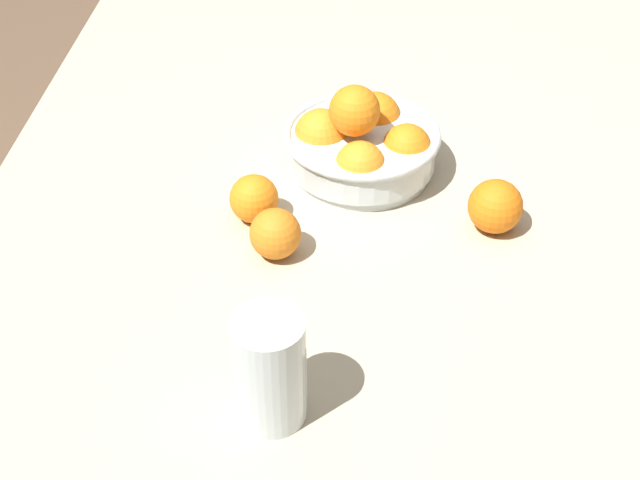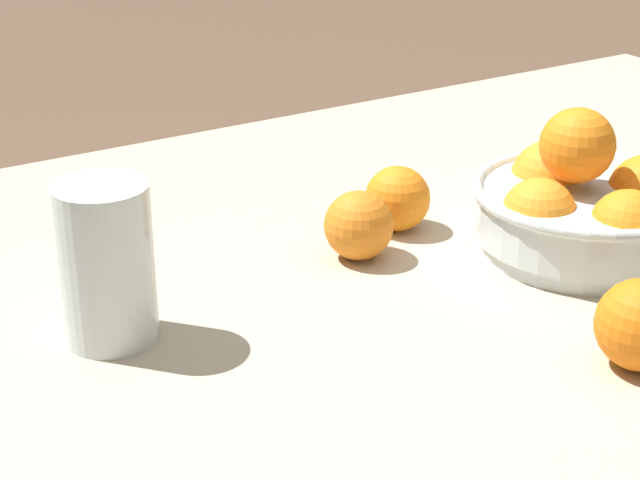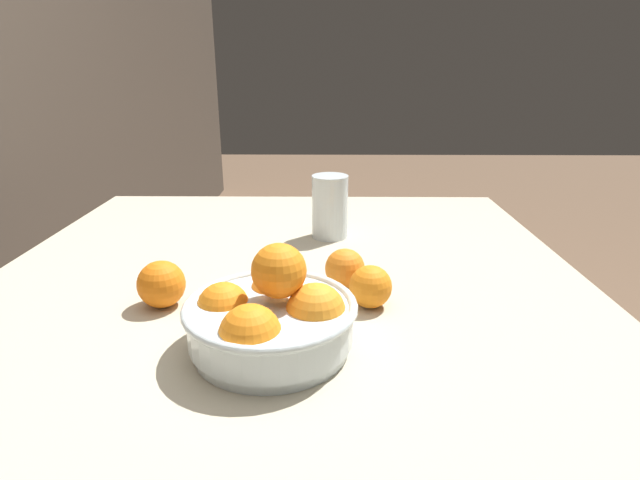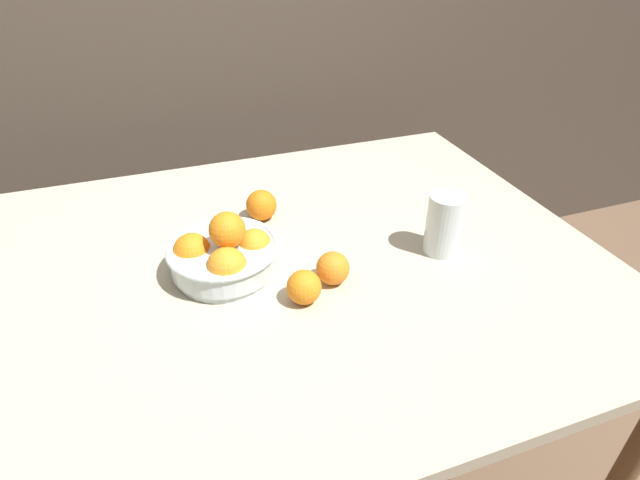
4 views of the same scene
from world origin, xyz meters
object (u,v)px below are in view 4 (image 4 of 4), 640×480
object	(u,v)px
fruit_bowl	(224,253)
orange_loose_near_bowl	(261,205)
juice_glass	(444,226)
orange_loose_front	(333,268)
orange_loose_aside	(304,287)

from	to	relation	value
fruit_bowl	orange_loose_near_bowl	xyz separation A→B (m)	(0.13, 0.19, -0.01)
fruit_bowl	juice_glass	bearing A→B (deg)	-9.98
orange_loose_front	juice_glass	bearing A→B (deg)	5.20
fruit_bowl	orange_loose_front	distance (m)	0.23
juice_glass	orange_loose_front	bearing A→B (deg)	-174.80
orange_loose_front	orange_loose_aside	size ratio (longest dim) A/B	1.01
orange_loose_aside	orange_loose_near_bowl	bearing A→B (deg)	90.33
orange_loose_aside	fruit_bowl	bearing A→B (deg)	131.19
fruit_bowl	orange_loose_near_bowl	world-z (taller)	fruit_bowl
orange_loose_near_bowl	orange_loose_front	size ratio (longest dim) A/B	1.09
orange_loose_near_bowl	orange_loose_front	xyz separation A→B (m)	(0.08, -0.30, -0.00)
orange_loose_front	orange_loose_aside	distance (m)	0.08
fruit_bowl	orange_loose_front	world-z (taller)	fruit_bowl
fruit_bowl	orange_loose_front	bearing A→B (deg)	-28.05
juice_glass	orange_loose_aside	size ratio (longest dim) A/B	2.03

